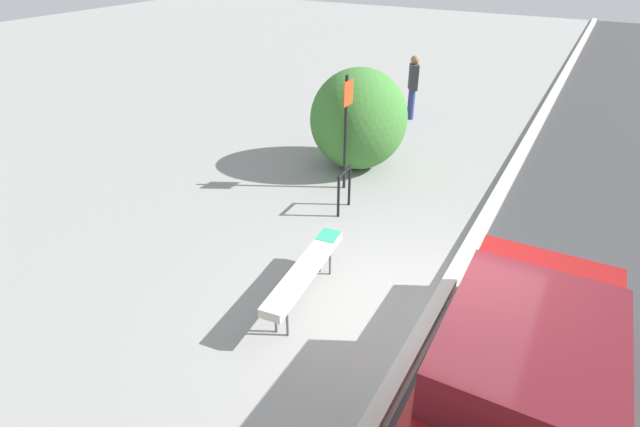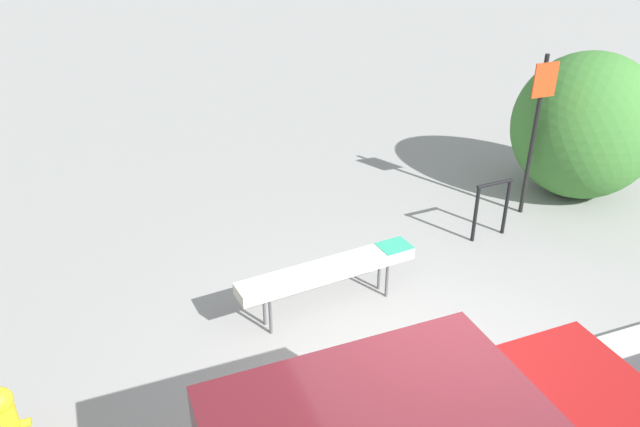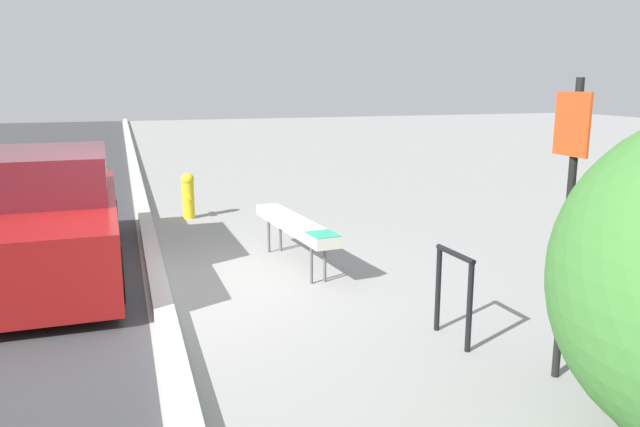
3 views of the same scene
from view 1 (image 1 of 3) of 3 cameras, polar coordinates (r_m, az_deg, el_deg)
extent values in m
plane|color=gray|center=(7.04, 12.33, -12.01)|extent=(60.00, 60.00, 0.00)
cube|color=#B7B7B2|center=(6.99, 12.38, -11.61)|extent=(60.00, 0.20, 0.13)
cylinder|color=#515156|center=(6.55, -3.76, -12.22)|extent=(0.04, 0.04, 0.47)
cylinder|color=#515156|center=(7.59, 1.16, -5.50)|extent=(0.04, 0.04, 0.47)
cylinder|color=#515156|center=(6.61, -5.09, -11.82)|extent=(0.04, 0.04, 0.47)
cylinder|color=#515156|center=(7.64, -0.01, -5.22)|extent=(0.04, 0.04, 0.47)
cube|color=beige|center=(6.90, -1.76, -6.49)|extent=(2.10, 0.53, 0.13)
cube|color=teal|center=(7.51, 0.97, -2.50)|extent=(0.39, 0.33, 0.01)
cylinder|color=black|center=(9.03, 2.12, 1.88)|extent=(0.05, 0.05, 0.80)
cylinder|color=black|center=(9.44, 3.37, 3.15)|extent=(0.05, 0.05, 0.80)
cylinder|color=black|center=(9.06, 2.82, 4.79)|extent=(0.55, 0.08, 0.05)
cylinder|color=black|center=(9.82, 2.91, 9.00)|extent=(0.06, 0.06, 2.30)
cube|color=red|center=(9.54, 3.26, 13.58)|extent=(0.36, 0.02, 0.46)
ellipsoid|color=#3D7A33|center=(10.91, 4.44, 10.71)|extent=(2.16, 2.07, 2.16)
cylinder|color=navy|center=(14.51, 10.32, 12.34)|extent=(0.16, 0.16, 0.82)
cylinder|color=navy|center=(14.34, 10.42, 12.13)|extent=(0.16, 0.16, 0.82)
cube|color=#333338|center=(14.23, 10.64, 15.09)|extent=(0.44, 0.37, 0.67)
sphere|color=#8C6647|center=(14.13, 10.82, 16.87)|extent=(0.23, 0.23, 0.23)
cylinder|color=black|center=(6.98, 16.78, -9.91)|extent=(0.60, 0.19, 0.60)
cylinder|color=black|center=(7.00, 29.73, -12.99)|extent=(0.60, 0.19, 0.60)
cube|color=maroon|center=(5.80, 21.80, -17.84)|extent=(4.34, 1.81, 0.80)
cube|color=#59171F|center=(5.22, 22.86, -14.18)|extent=(2.10, 1.60, 0.56)
camera|label=2|loc=(3.54, 71.13, 5.34)|focal=35.00mm
camera|label=3|loc=(12.24, 25.52, 15.99)|focal=35.00mm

